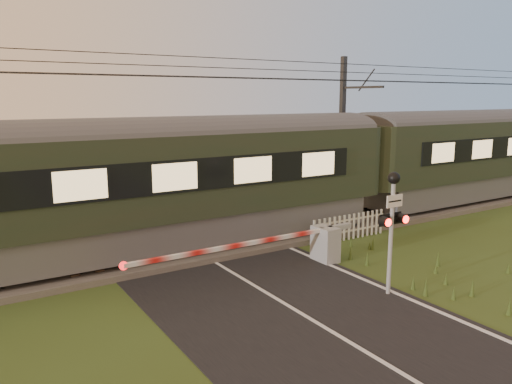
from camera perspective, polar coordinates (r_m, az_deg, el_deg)
ground at (r=11.35m, az=7.13°, el=-14.80°), size 160.00×160.00×0.00m
road at (r=11.19m, az=7.98°, el=-15.14°), size 6.00×140.00×0.03m
track_bed at (r=16.51m, az=-7.34°, el=-6.27°), size 140.00×3.40×0.39m
overhead_wires at (r=15.82m, az=-7.84°, el=13.74°), size 120.00×0.62×0.62m
train at (r=20.08m, az=11.58°, el=3.10°), size 42.73×2.95×3.98m
boom_gate at (r=14.99m, az=6.82°, el=-5.88°), size 7.23×0.82×1.09m
crossing_signal at (r=12.62m, az=15.31°, el=-2.14°), size 0.79×0.34×3.12m
picket_fence at (r=17.63m, az=10.58°, el=-3.94°), size 3.31×0.08×0.90m
catenary_mast at (r=22.37m, az=9.91°, el=6.94°), size 0.21×2.45×6.61m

